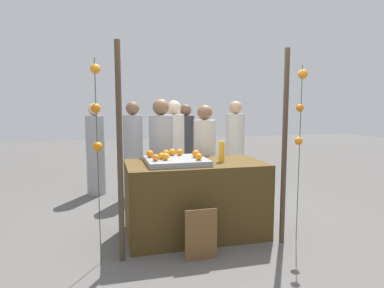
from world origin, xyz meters
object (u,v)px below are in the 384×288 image
vendor_right (205,164)px  juice_bottle (222,152)px  vendor_left (161,163)px  chalkboard_sign (201,235)px  orange_0 (180,152)px  orange_1 (156,158)px  stall_counter (195,198)px

vendor_right → juice_bottle: bearing=-91.1°
juice_bottle → vendor_right: 0.79m
vendor_left → chalkboard_sign: bearing=-83.1°
orange_0 → vendor_left: 0.59m
chalkboard_sign → orange_1: bearing=125.9°
stall_counter → vendor_right: 0.82m
stall_counter → chalkboard_sign: stall_counter is taller
chalkboard_sign → vendor_left: vendor_left is taller
vendor_left → orange_1: bearing=-103.3°
juice_bottle → chalkboard_sign: bearing=-125.0°
orange_0 → juice_bottle: bearing=-26.9°
vendor_left → orange_0: bearing=-75.3°
chalkboard_sign → vendor_right: (0.44, 1.36, 0.47)m
juice_bottle → vendor_left: bearing=128.0°
orange_0 → vendor_left: vendor_left is taller
orange_1 → chalkboard_sign: 0.96m
vendor_left → vendor_right: size_ratio=1.05×
stall_counter → chalkboard_sign: size_ratio=3.03×
stall_counter → juice_bottle: size_ratio=6.41×
orange_1 → vendor_left: bearing=76.7°
orange_1 → vendor_right: size_ratio=0.05×
orange_0 → vendor_right: bearing=47.1°
juice_bottle → chalkboard_sign: (-0.43, -0.61, -0.74)m
vendor_right → stall_counter: bearing=-115.1°
orange_0 → vendor_left: size_ratio=0.05×
juice_bottle → chalkboard_sign: size_ratio=0.47×
orange_1 → stall_counter: bearing=16.6°
orange_1 → orange_0: bearing=44.1°
stall_counter → vendor_left: 0.84m
vendor_right → vendor_left: bearing=177.7°
vendor_right → chalkboard_sign: bearing=-108.2°
orange_0 → juice_bottle: (0.46, -0.23, 0.02)m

